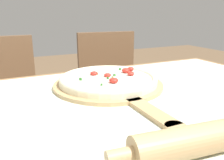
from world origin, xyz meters
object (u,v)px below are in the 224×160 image
rolling_pin (216,136)px  chair_left (4,107)px  pizza (108,79)px  pizza_peel (111,86)px  chair_right (111,91)px

rolling_pin → chair_left: 1.15m
pizza → chair_left: 0.75m
pizza → chair_left: (-0.35, 0.61, -0.28)m
rolling_pin → pizza_peel: bearing=91.9°
rolling_pin → chair_right: bearing=75.1°
pizza → chair_right: size_ratio=0.38×
pizza → chair_right: chair_right is taller
pizza_peel → chair_right: (0.30, 0.63, -0.26)m
rolling_pin → chair_left: (-0.36, 1.06, -0.28)m
pizza_peel → chair_left: bearing=118.9°
rolling_pin → chair_left: size_ratio=0.49×
pizza → rolling_pin: (0.01, -0.45, 0.00)m
pizza → chair_left: size_ratio=0.38×
pizza_peel → pizza: (0.00, 0.02, 0.02)m
chair_left → chair_right: (0.64, -0.00, 0.00)m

